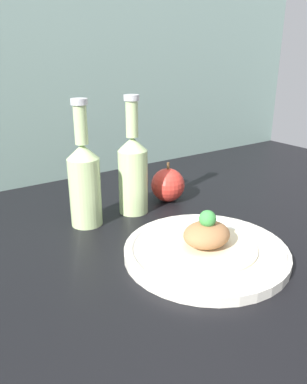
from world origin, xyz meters
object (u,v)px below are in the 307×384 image
(cider_bottle_left, at_px, (84,180))
(plated_food, at_px, (207,237))
(cider_bottle_right, at_px, (133,171))
(plate, at_px, (206,251))
(apple, at_px, (168,185))

(cider_bottle_left, bearing_deg, plated_food, -64.46)
(plated_food, distance_m, cider_bottle_left, 0.28)
(plated_food, bearing_deg, cider_bottle_right, 90.20)
(plate, height_order, cider_bottle_left, cider_bottle_left)
(plate, height_order, apple, apple)
(cider_bottle_left, xyz_separation_m, cider_bottle_right, (0.12, 0.00, 0.00))
(cider_bottle_left, bearing_deg, cider_bottle_right, 0.00)
(plate, relative_size, cider_bottle_left, 1.12)
(plate, distance_m, cider_bottle_left, 0.29)
(plated_food, height_order, cider_bottle_right, cider_bottle_right)
(plated_food, distance_m, cider_bottle_right, 0.26)
(plate, xyz_separation_m, apple, (0.11, 0.26, 0.03))
(plate, height_order, plated_food, plated_food)
(plate, distance_m, plated_food, 0.03)
(apple, bearing_deg, plated_food, -112.07)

